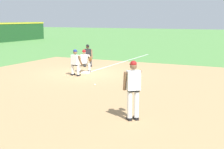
{
  "coord_description": "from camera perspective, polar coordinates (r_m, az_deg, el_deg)",
  "views": [
    {
      "loc": [
        -15.21,
        -9.06,
        3.1
      ],
      "look_at": [
        -4.62,
        -3.93,
        0.99
      ],
      "focal_mm": 50.0,
      "sensor_mm": 36.0,
      "label": 1
    }
  ],
  "objects": [
    {
      "name": "ground_plane",
      "position": [
        17.97,
        -4.84,
        0.21
      ],
      "size": [
        160.0,
        160.0,
        0.0
      ],
      "primitive_type": "plane",
      "color": "#518942"
    },
    {
      "name": "infield_dirt_patch",
      "position": [
        13.8,
        -1.8,
        -2.78
      ],
      "size": [
        18.0,
        18.0,
        0.01
      ],
      "primitive_type": "cube",
      "color": "tan",
      "rests_on": "ground"
    },
    {
      "name": "foul_line_stripe",
      "position": [
        22.78,
        2.18,
        2.38
      ],
      "size": [
        10.92,
        0.1,
        0.0
      ],
      "primitive_type": "cube",
      "color": "white",
      "rests_on": "ground"
    },
    {
      "name": "first_base_bag",
      "position": [
        17.96,
        -4.84,
        0.36
      ],
      "size": [
        0.38,
        0.38,
        0.09
      ],
      "primitive_type": "cube",
      "color": "white",
      "rests_on": "ground"
    },
    {
      "name": "baseball",
      "position": [
        14.69,
        -3.15,
        -1.87
      ],
      "size": [
        0.07,
        0.07,
        0.07
      ],
      "primitive_type": "sphere",
      "color": "white",
      "rests_on": "ground"
    },
    {
      "name": "pitcher",
      "position": [
        9.53,
        3.94,
        -2.2
      ],
      "size": [
        0.85,
        0.56,
        1.86
      ],
      "color": "black",
      "rests_on": "ground"
    },
    {
      "name": "first_baseman",
      "position": [
        18.21,
        -5.04,
        2.67
      ],
      "size": [
        0.76,
        1.07,
        1.34
      ],
      "color": "black",
      "rests_on": "ground"
    },
    {
      "name": "baserunner",
      "position": [
        17.17,
        -6.74,
        2.39
      ],
      "size": [
        0.49,
        0.63,
        1.46
      ],
      "color": "black",
      "rests_on": "ground"
    },
    {
      "name": "umpire",
      "position": [
        20.37,
        -4.46,
        3.65
      ],
      "size": [
        0.65,
        0.68,
        1.46
      ],
      "color": "black",
      "rests_on": "ground"
    }
  ]
}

